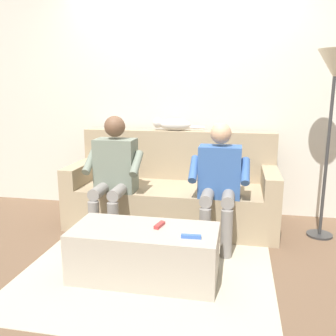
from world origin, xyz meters
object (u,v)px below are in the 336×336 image
Objects in this scene: couch at (173,192)px; person_left_seated at (219,178)px; floor_lamp at (335,76)px; remote_blue at (191,236)px; cat_on_backrest at (172,124)px; person_right_seated at (114,170)px; remote_red at (160,225)px; coffee_table at (145,253)px.

person_left_seated is (-0.50, 0.44, 0.29)m from couch.
floor_lamp is (-0.96, -0.33, 0.88)m from person_left_seated.
remote_blue is at bearing 105.53° from couch.
person_left_seated is 1.93× the size of cat_on_backrest.
floor_lamp reaches higher than couch.
person_right_seated is (0.50, 0.43, 0.32)m from couch.
remote_red is (-0.16, 1.39, -0.61)m from cat_on_backrest.
couch is 0.73m from person_right_seated.
person_right_seated is 2.16m from floor_lamp.
coffee_table is 1.01m from person_right_seated.
floor_lamp reaches higher than remote_blue.
cat_on_backrest is (-0.43, -0.70, 0.38)m from person_right_seated.
person_left_seated is at bearing -17.69° from remote_red.
remote_blue is at bearing -110.37° from remote_red.
floor_lamp is (-1.95, -0.32, 0.86)m from person_right_seated.
couch is at bearing -138.89° from person_right_seated.
person_left_seated is 0.98m from cat_on_backrest.
floor_lamp reaches higher than cat_on_backrest.
remote_blue is 1.95m from floor_lamp.
couch is 1.21× the size of floor_lamp.
cat_on_backrest is (0.06, -0.26, 0.69)m from couch.
person_right_seated is at bearing -48.08° from remote_blue.
floor_lamp is at bearing -135.67° from remote_blue.
person_left_seated is 0.99m from person_right_seated.
person_left_seated is at bearing 128.31° from cat_on_backrest.
person_right_seated reaches higher than remote_blue.
floor_lamp reaches higher than coffee_table.
remote_red is (-0.60, 0.70, -0.24)m from person_right_seated.
remote_red is at bearing -35.43° from remote_blue.
couch is 1.20m from coffee_table.
coffee_table is 1.90× the size of cat_on_backrest.
person_right_seated is 0.66× the size of floor_lamp.
cat_on_backrest is 0.33× the size of floor_lamp.
couch is 3.70× the size of cat_on_backrest.
person_left_seated reaches higher than cat_on_backrest.
person_right_seated is 0.95m from remote_red.
cat_on_backrest reaches higher than remote_blue.
couch is 0.73m from person_left_seated.
person_left_seated reaches higher than remote_blue.
remote_blue is (-0.36, 1.29, 0.08)m from couch.
person_right_seated is at bearing -56.78° from coffee_table.
floor_lamp is at bearing -40.88° from remote_red.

